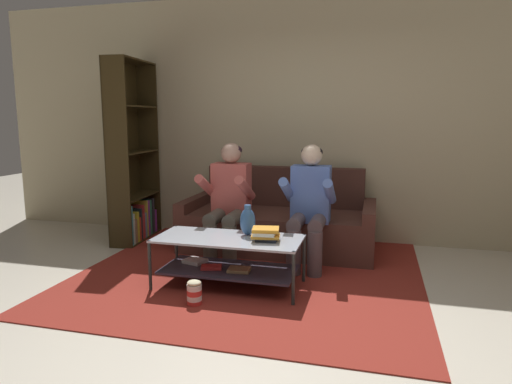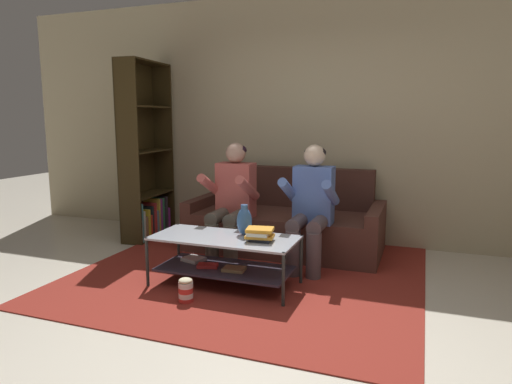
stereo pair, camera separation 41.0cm
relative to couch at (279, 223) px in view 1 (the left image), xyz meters
The scene contains 11 objects.
ground 1.93m from the couch, 80.78° to the right, with size 16.80×16.80×0.00m, color beige.
back_partition 1.33m from the couch, 62.00° to the left, with size 8.40×0.12×2.90m, color #BFB08B.
couch is the anchor object (origin of this frame).
person_seated_left 0.79m from the couch, 126.51° to the right, with size 0.50×0.58×1.22m.
person_seated_right 0.79m from the couch, 53.50° to the right, with size 0.50×0.58×1.21m.
coffee_table 1.29m from the couch, 98.45° to the right, with size 1.27×0.57×0.44m.
area_rug 0.82m from the couch, 96.62° to the right, with size 3.16×3.22×0.01m.
vase 1.19m from the couch, 92.07° to the right, with size 0.13×0.13×0.27m.
book_stack 1.33m from the couch, 83.10° to the right, with size 0.26×0.21×0.11m.
bookshelf 1.86m from the couch, behind, with size 0.35×0.90×2.13m.
popcorn_tub 1.77m from the couch, 100.37° to the right, with size 0.12×0.12×0.21m.
Camera 1 is at (0.72, -3.04, 1.48)m, focal length 32.00 mm.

